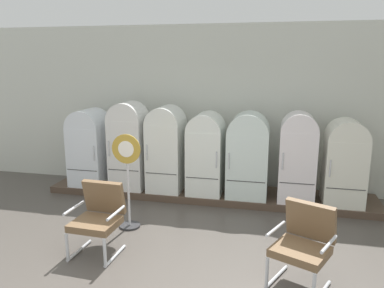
{
  "coord_description": "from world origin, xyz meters",
  "views": [
    {
      "loc": [
        1.18,
        -3.52,
        2.49
      ],
      "look_at": [
        -0.24,
        2.75,
        1.05
      ],
      "focal_mm": 35.24,
      "sensor_mm": 36.0,
      "label": 1
    }
  ],
  "objects": [
    {
      "name": "back_wall",
      "position": [
        0.0,
        3.66,
        1.59
      ],
      "size": [
        11.76,
        0.12,
        3.15
      ],
      "color": "silver",
      "rests_on": "ground"
    },
    {
      "name": "display_plinth",
      "position": [
        0.0,
        3.02,
        0.06
      ],
      "size": [
        5.98,
        0.95,
        0.12
      ],
      "primitive_type": "cube",
      "color": "#4C3B2E",
      "rests_on": "ground"
    },
    {
      "name": "refrigerator_0",
      "position": [
        -2.31,
        2.93,
        0.9
      ],
      "size": [
        0.66,
        0.7,
        1.46
      ],
      "color": "white",
      "rests_on": "display_plinth"
    },
    {
      "name": "refrigerator_1",
      "position": [
        -1.49,
        2.89,
        0.99
      ],
      "size": [
        0.63,
        0.63,
        1.62
      ],
      "color": "white",
      "rests_on": "display_plinth"
    },
    {
      "name": "refrigerator_2",
      "position": [
        -0.77,
        2.93,
        0.95
      ],
      "size": [
        0.62,
        0.7,
        1.56
      ],
      "color": "white",
      "rests_on": "display_plinth"
    },
    {
      "name": "refrigerator_3",
      "position": [
        -0.03,
        2.93,
        0.9
      ],
      "size": [
        0.62,
        0.72,
        1.46
      ],
      "color": "white",
      "rests_on": "display_plinth"
    },
    {
      "name": "refrigerator_4",
      "position": [
        0.72,
        2.91,
        0.91
      ],
      "size": [
        0.7,
        0.67,
        1.49
      ],
      "color": "silver",
      "rests_on": "display_plinth"
    },
    {
      "name": "refrigerator_5",
      "position": [
        1.56,
        2.89,
        0.93
      ],
      "size": [
        0.6,
        0.63,
        1.52
      ],
      "color": "white",
      "rests_on": "display_plinth"
    },
    {
      "name": "refrigerator_6",
      "position": [
        2.32,
        2.91,
        0.88
      ],
      "size": [
        0.65,
        0.66,
        1.43
      ],
      "color": "silver",
      "rests_on": "display_plinth"
    },
    {
      "name": "armchair_left",
      "position": [
        -1.03,
        0.69,
        0.52
      ],
      "size": [
        0.66,
        0.65,
        0.94
      ],
      "color": "silver",
      "rests_on": "ground"
    },
    {
      "name": "armchair_right",
      "position": [
        1.54,
        0.52,
        0.52
      ],
      "size": [
        0.79,
        0.8,
        0.94
      ],
      "color": "silver",
      "rests_on": "ground"
    },
    {
      "name": "sign_stand",
      "position": [
        -0.93,
        1.47,
        0.69
      ],
      "size": [
        0.44,
        0.32,
        1.45
      ],
      "color": "#2D2D30",
      "rests_on": "ground"
    }
  ]
}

